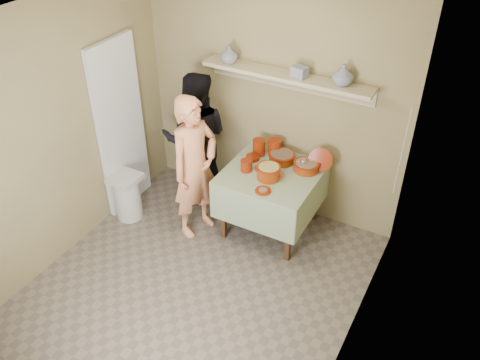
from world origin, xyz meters
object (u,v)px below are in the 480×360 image
Objects in this scene: person_helper at (196,139)px; serving_table at (272,181)px; trash_bin at (128,196)px; person_cook at (195,168)px; cazuela_rice at (269,171)px.

serving_table is at bearing 146.49° from person_helper.
serving_table is 1.67m from trash_bin.
serving_table is at bearing -46.83° from person_cook.
serving_table is (0.72, 0.38, -0.17)m from person_cook.
person_cook reaches higher than serving_table.
cazuela_rice is (0.01, -0.12, 0.20)m from serving_table.
trash_bin is at bearing 119.10° from person_cook.
trash_bin is (-0.81, -0.20, -0.53)m from person_cook.
serving_table is 1.74× the size of trash_bin.
person_cook is 4.92× the size of cazuela_rice.
cazuela_rice reaches higher than trash_bin.
person_helper is at bearing 173.23° from serving_table.
person_helper is 1.04m from serving_table.
trash_bin is at bearing -163.32° from cazuela_rice.
serving_table is (1.02, -0.12, -0.17)m from person_helper.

